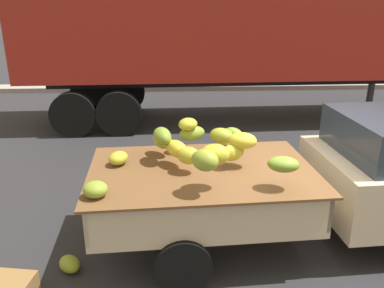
{
  "coord_description": "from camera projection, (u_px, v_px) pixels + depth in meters",
  "views": [
    {
      "loc": [
        -1.85,
        -4.38,
        3.05
      ],
      "look_at": [
        -1.6,
        0.64,
        1.23
      ],
      "focal_mm": 36.68,
      "sensor_mm": 36.0,
      "label": 1
    }
  ],
  "objects": [
    {
      "name": "ground",
      "position": [
        313.0,
        245.0,
        5.24
      ],
      "size": [
        220.0,
        220.0,
        0.0
      ],
      "primitive_type": "plane",
      "color": "#28282B"
    },
    {
      "name": "curb_strip",
      "position": [
        222.0,
        87.0,
        14.69
      ],
      "size": [
        80.0,
        0.8,
        0.16
      ],
      "primitive_type": "cube",
      "color": "gray",
      "rests_on": "ground"
    },
    {
      "name": "pickup_truck",
      "position": [
        347.0,
        176.0,
        5.17
      ],
      "size": [
        5.06,
        2.1,
        1.7
      ],
      "rotation": [
        0.0,
        0.0,
        0.06
      ],
      "color": "#CCB793",
      "rests_on": "ground"
    },
    {
      "name": "semi_trailer",
      "position": [
        257.0,
        23.0,
        10.11
      ],
      "size": [
        12.07,
        2.95,
        3.95
      ],
      "rotation": [
        0.0,
        0.0,
        0.03
      ],
      "color": "maroon",
      "rests_on": "ground"
    },
    {
      "name": "fallen_banana_bunch_near_tailgate",
      "position": [
        70.0,
        264.0,
        4.7
      ],
      "size": [
        0.37,
        0.38,
        0.19
      ],
      "primitive_type": "ellipsoid",
      "rotation": [
        0.0,
        0.0,
        2.29
      ],
      "color": "olive",
      "rests_on": "ground"
    }
  ]
}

